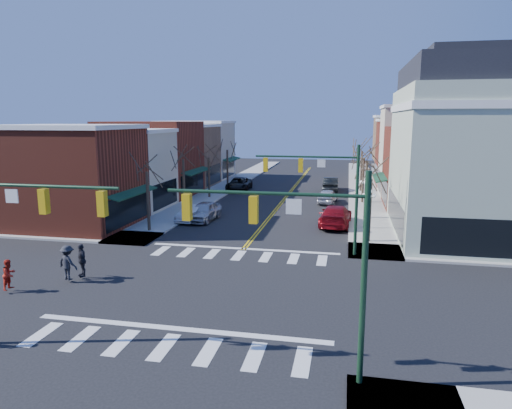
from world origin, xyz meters
The scene contains 35 objects.
ground centered at (0.00, 0.00, 0.00)m, with size 160.00×160.00×0.00m, color black.
sidewalk_left centered at (-8.75, 20.00, 0.07)m, with size 3.50×70.00×0.15m, color #9E9B93.
sidewalk_right centered at (8.75, 20.00, 0.07)m, with size 3.50×70.00×0.15m, color #9E9B93.
bldg_left_brick_a centered at (-15.50, 11.75, 4.00)m, with size 10.00×8.50×8.00m, color maroon.
bldg_left_stucco_a centered at (-15.50, 19.50, 3.75)m, with size 10.00×7.00×7.50m, color beige.
bldg_left_brick_b centered at (-15.50, 27.50, 4.25)m, with size 10.00×9.00×8.50m, color maroon.
bldg_left_tan centered at (-15.50, 35.75, 3.90)m, with size 10.00×7.50×7.80m, color #916F50.
bldg_left_stucco_b centered at (-15.50, 43.50, 4.10)m, with size 10.00×8.00×8.20m, color beige.
bldg_right_brick_a centered at (15.50, 25.75, 4.00)m, with size 10.00×8.50×8.00m, color maroon.
bldg_right_stucco centered at (15.50, 33.50, 5.00)m, with size 10.00×7.00×10.00m, color beige.
bldg_right_brick_b centered at (15.50, 41.00, 4.25)m, with size 10.00×8.00×8.50m, color maroon.
bldg_right_tan centered at (15.50, 49.00, 4.50)m, with size 10.00×8.00×9.00m, color #916F50.
victorian_corner centered at (16.50, 14.50, 6.66)m, with size 12.25×14.25×13.30m.
traffic_mast_near_left centered at (-5.55, -7.40, 4.71)m, with size 6.60×0.28×7.20m.
traffic_mast_near_right centered at (5.55, -7.40, 4.71)m, with size 6.60×0.28×7.20m.
traffic_mast_far_right centered at (5.55, 7.40, 4.71)m, with size 6.60×0.28×7.20m.
lamppost_corner centered at (8.20, 8.50, 2.96)m, with size 0.36×0.36×4.33m.
lamppost_midblock centered at (8.20, 15.00, 2.96)m, with size 0.36×0.36×4.33m.
tree_left_a centered at (-8.40, 11.00, 2.38)m, with size 0.24×0.24×4.76m, color #382B21.
tree_left_b centered at (-8.40, 19.00, 2.52)m, with size 0.24×0.24×5.04m, color #382B21.
tree_left_c centered at (-8.40, 27.00, 2.27)m, with size 0.24×0.24×4.55m, color #382B21.
tree_left_d centered at (-8.40, 35.00, 2.45)m, with size 0.24×0.24×4.90m, color #382B21.
tree_right_a centered at (8.40, 11.00, 2.31)m, with size 0.24×0.24×4.62m, color #382B21.
tree_right_b centered at (8.40, 19.00, 2.59)m, with size 0.24×0.24×5.18m, color #382B21.
tree_right_c centered at (8.40, 27.00, 2.42)m, with size 0.24×0.24×4.83m, color #382B21.
tree_right_d centered at (8.40, 35.00, 2.48)m, with size 0.24×0.24×4.97m, color #382B21.
car_left_near centered at (-5.41, 15.77, 0.82)m, with size 1.94×4.83×1.64m, color #AFB0B4.
car_left_mid centered at (-6.40, 15.44, 0.69)m, with size 1.45×4.16×1.37m, color silver.
car_left_far centered at (-6.40, 33.03, 0.80)m, with size 2.65×5.76×1.60m, color black.
car_right_near centered at (5.93, 16.03, 0.86)m, with size 2.41×5.92×1.72m, color maroon.
car_right_mid centered at (4.80, 26.43, 0.75)m, with size 1.77×4.41×1.50m, color silver.
car_right_far centered at (4.80, 35.00, 0.85)m, with size 1.80×5.15×1.70m, color black.
pedestrian_red_b centered at (-10.00, -2.31, 0.94)m, with size 0.77×0.60×1.58m, color #B01F12.
pedestrian_dark_a centered at (-7.47, 0.21, 1.08)m, with size 1.08×0.45×1.85m, color black.
pedestrian_dark_b centered at (-7.91, -0.43, 1.11)m, with size 1.24×0.71×1.91m, color black.
Camera 1 is at (6.76, -21.59, 8.73)m, focal length 32.00 mm.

